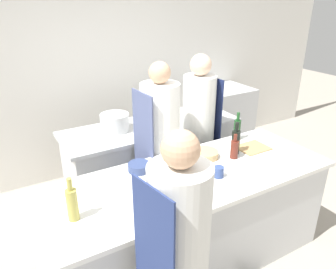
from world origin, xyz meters
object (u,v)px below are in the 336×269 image
object	(u,v)px
bottle_wine	(234,149)
bowl_ceramic_blue	(179,173)
bottle_cooking_oil	(177,186)
bowl_wooden_salad	(157,209)
chef_at_prep_near	(178,261)
oven_range	(222,119)
stockpot	(115,122)
bowl_prep_small	(139,167)
bottle_sauce	(237,129)
bowl_mixing_large	(205,154)
bottle_vinegar	(72,203)
chef_at_stove	(198,132)
bottle_olive_oil	(236,141)
chef_at_pass_far	(160,149)
cup	(219,172)

from	to	relation	value
bottle_wine	bowl_ceramic_blue	bearing A→B (deg)	-177.35
bottle_cooking_oil	bowl_wooden_salad	world-z (taller)	bottle_cooking_oil
chef_at_prep_near	bottle_cooking_oil	world-z (taller)	chef_at_prep_near
oven_range	stockpot	distance (m)	2.08
bowl_prep_small	bottle_sauce	bearing A→B (deg)	3.85
bottle_wine	bowl_mixing_large	distance (m)	0.27
chef_at_prep_near	bottle_vinegar	xyz separation A→B (m)	(-0.44, 0.63, 0.18)
bowl_mixing_large	bottle_sauce	bearing A→B (deg)	17.23
chef_at_stove	bottle_vinegar	world-z (taller)	chef_at_stove
bottle_wine	stockpot	size ratio (longest dim) A/B	0.75
bowl_prep_small	bottle_wine	bearing A→B (deg)	-14.80
chef_at_prep_near	bowl_wooden_salad	xyz separation A→B (m)	(0.07, 0.39, 0.10)
bottle_olive_oil	chef_at_prep_near	bearing A→B (deg)	-144.01
oven_range	bowl_ceramic_blue	bearing A→B (deg)	-137.63
chef_at_prep_near	bowl_wooden_salad	distance (m)	0.41
chef_at_pass_far	bowl_mixing_large	distance (m)	0.48
bowl_prep_small	bowl_mixing_large	bearing A→B (deg)	-7.44
chef_at_pass_far	bowl_wooden_salad	bearing A→B (deg)	145.79
bottle_olive_oil	stockpot	distance (m)	1.35
bottle_sauce	oven_range	bearing A→B (deg)	55.29
bowl_prep_small	bowl_wooden_salad	distance (m)	0.64
bowl_mixing_large	bottle_cooking_oil	bearing A→B (deg)	-143.01
oven_range	cup	size ratio (longest dim) A/B	10.60
bottle_vinegar	bottle_wine	xyz separation A→B (m)	(1.54, 0.14, -0.03)
chef_at_prep_near	chef_at_pass_far	size ratio (longest dim) A/B	0.97
bottle_vinegar	bottle_cooking_oil	size ratio (longest dim) A/B	1.17
chef_at_stove	chef_at_pass_far	world-z (taller)	chef_at_pass_far
bowl_wooden_salad	stockpot	size ratio (longest dim) A/B	0.63
cup	bottle_wine	bearing A→B (deg)	30.56
bowl_mixing_large	bowl_prep_small	bearing A→B (deg)	172.56
bowl_wooden_salad	cup	world-z (taller)	cup
chef_at_stove	bowl_wooden_salad	distance (m)	1.59
bowl_mixing_large	bowl_ceramic_blue	bearing A→B (deg)	-156.47
stockpot	bottle_cooking_oil	bearing A→B (deg)	-93.90
chef_at_prep_near	stockpot	xyz separation A→B (m)	(0.39, 1.96, 0.15)
bottle_cooking_oil	cup	size ratio (longest dim) A/B	2.91
chef_at_prep_near	bowl_prep_small	xyz separation A→B (m)	(0.23, 1.01, 0.09)
bowl_ceramic_blue	bowl_wooden_salad	world-z (taller)	bowl_wooden_salad
cup	stockpot	bearing A→B (deg)	104.81
bowl_prep_small	bottle_vinegar	bearing A→B (deg)	-150.87
bottle_cooking_oil	bottle_wine	bearing A→B (deg)	19.96
chef_at_pass_far	bowl_prep_small	xyz separation A→B (m)	(-0.39, -0.32, 0.06)
chef_at_pass_far	bowl_prep_small	world-z (taller)	chef_at_pass_far
oven_range	bottle_olive_oil	xyz separation A→B (m)	(-1.18, -1.61, 0.53)
bottle_cooking_oil	bowl_prep_small	xyz separation A→B (m)	(-0.06, 0.52, -0.07)
chef_at_stove	chef_at_pass_far	xyz separation A→B (m)	(-0.59, -0.17, -0.00)
bowl_prep_small	oven_range	bearing A→B (deg)	34.43
chef_at_stove	bottle_olive_oil	world-z (taller)	chef_at_stove
chef_at_pass_far	bottle_cooking_oil	distance (m)	0.91
bottle_olive_oil	bottle_sauce	xyz separation A→B (m)	(0.23, 0.24, -0.01)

